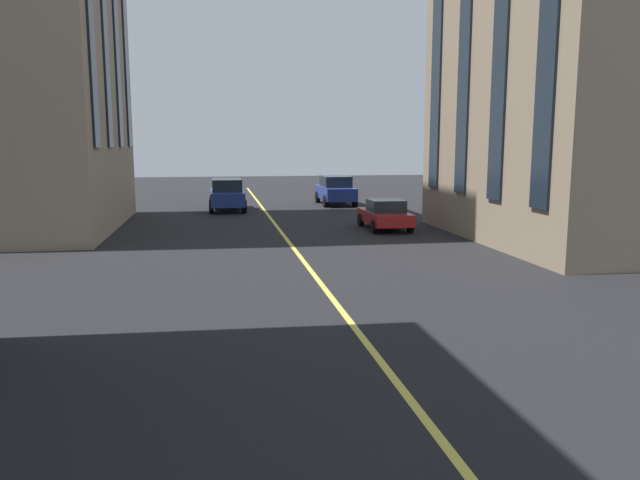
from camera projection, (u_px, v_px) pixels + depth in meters
lane_centre_line at (326, 291)px, 16.76m from camera, size 80.00×0.16×0.01m
car_red_oncoming at (385, 214)px, 28.76m from camera, size 3.90×1.89×1.40m
car_blue_parked_b at (227, 194)px, 36.85m from camera, size 4.70×2.14×1.88m
car_blue_mid at (336, 190)px, 40.35m from camera, size 4.70×2.14×1.88m
building_right_near at (594, 75)px, 24.87m from camera, size 13.15×9.81×13.39m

